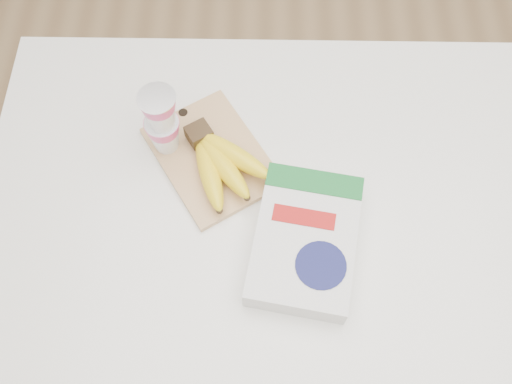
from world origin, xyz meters
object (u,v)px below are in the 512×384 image
(table, at_px, (289,282))
(cereal_box, at_px, (305,240))
(bananas, at_px, (221,163))
(yogurt_stack, at_px, (162,121))
(cutting_board, at_px, (212,157))

(table, height_order, cereal_box, cereal_box)
(bananas, distance_m, yogurt_stack, 0.14)
(table, bearing_deg, cereal_box, -87.42)
(cutting_board, bearing_deg, table, -63.16)
(cereal_box, bearing_deg, cutting_board, 144.24)
(cutting_board, height_order, bananas, bananas)
(table, bearing_deg, cutting_board, 149.03)
(yogurt_stack, distance_m, cereal_box, 0.36)
(cutting_board, relative_size, cereal_box, 0.89)
(cutting_board, distance_m, yogurt_stack, 0.14)
(cutting_board, xyz_separation_m, cereal_box, (0.19, -0.19, 0.02))
(table, distance_m, bananas, 0.56)
(table, distance_m, cereal_box, 0.53)
(bananas, bearing_deg, cereal_box, -44.04)
(cereal_box, bearing_deg, table, 102.38)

